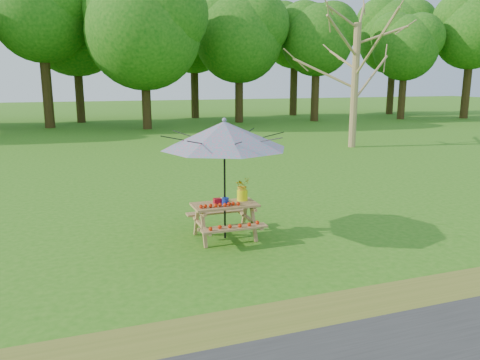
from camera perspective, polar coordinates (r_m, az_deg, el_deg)
name	(u,v)px	position (r m, az deg, el deg)	size (l,w,h in m)	color
ground	(342,233)	(9.37, 12.28, -6.36)	(120.00, 120.00, 0.00)	#2C7215
drygrass_strip	(449,294)	(7.32, 24.15, -12.56)	(120.00, 1.20, 0.01)	olive
picnic_table	(225,221)	(8.79, -1.84, -5.08)	(1.20, 1.32, 0.67)	#986344
patio_umbrella	(224,135)	(8.46, -1.92, 5.49)	(2.47, 2.47, 2.26)	black
produce_bins	(222,201)	(8.70, -2.24, -2.55)	(0.26, 0.35, 0.13)	#A80D1B
tomatoes_row	(220,205)	(8.48, -2.46, -3.07)	(0.77, 0.13, 0.07)	red
flower_bucket	(242,188)	(8.88, 0.28, -1.01)	(0.34, 0.32, 0.45)	#F2F90D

